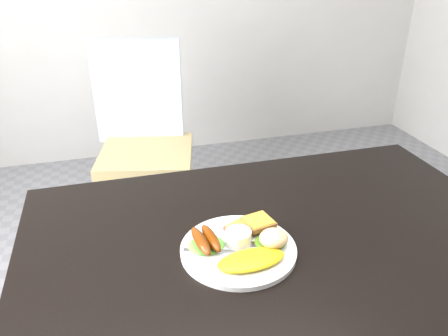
{
  "coord_description": "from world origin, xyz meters",
  "views": [
    {
      "loc": [
        -0.35,
        -0.77,
        1.36
      ],
      "look_at": [
        -0.11,
        0.1,
        0.9
      ],
      "focal_mm": 35.0,
      "sensor_mm": 36.0,
      "label": 1
    }
  ],
  "objects": [
    {
      "name": "dining_table",
      "position": [
        0.0,
        0.0,
        0.73
      ],
      "size": [
        1.2,
        0.8,
        0.04
      ],
      "primitive_type": "cube",
      "color": "black",
      "rests_on": "ground"
    },
    {
      "name": "dining_chair",
      "position": [
        -0.2,
        1.19,
        0.45
      ],
      "size": [
        0.53,
        0.53,
        0.05
      ],
      "primitive_type": "cube",
      "rotation": [
        0.0,
        0.0,
        -0.23
      ],
      "color": "tan",
      "rests_on": "ground"
    },
    {
      "name": "person",
      "position": [
        -0.13,
        0.45,
        0.65
      ],
      "size": [
        0.49,
        0.35,
        1.29
      ],
      "primitive_type": "imported",
      "rotation": [
        0.0,
        0.0,
        3.05
      ],
      "color": "navy",
      "rests_on": "ground"
    },
    {
      "name": "plate",
      "position": [
        -0.11,
        -0.02,
        0.76
      ],
      "size": [
        0.26,
        0.26,
        0.01
      ],
      "primitive_type": "cylinder",
      "color": "white",
      "rests_on": "dining_table"
    },
    {
      "name": "lettuce_left",
      "position": [
        -0.18,
        -0.0,
        0.77
      ],
      "size": [
        0.09,
        0.08,
        0.01
      ],
      "primitive_type": "ellipsoid",
      "rotation": [
        0.0,
        0.0,
        0.1
      ],
      "color": "#459228",
      "rests_on": "plate"
    },
    {
      "name": "lettuce_right",
      "position": [
        -0.04,
        -0.03,
        0.77
      ],
      "size": [
        0.09,
        0.08,
        0.01
      ],
      "primitive_type": "ellipsoid",
      "rotation": [
        0.0,
        0.0,
        0.21
      ],
      "color": "#529C1F",
      "rests_on": "plate"
    },
    {
      "name": "omelette",
      "position": [
        -0.1,
        -0.08,
        0.77
      ],
      "size": [
        0.16,
        0.08,
        0.02
      ],
      "primitive_type": "ellipsoid",
      "rotation": [
        0.0,
        0.0,
        0.08
      ],
      "color": "yellow",
      "rests_on": "plate"
    },
    {
      "name": "sausage_a",
      "position": [
        -0.19,
        -0.01,
        0.78
      ],
      "size": [
        0.04,
        0.11,
        0.03
      ],
      "primitive_type": "ellipsoid",
      "rotation": [
        0.0,
        0.0,
        0.12
      ],
      "color": "#67300A",
      "rests_on": "lettuce_left"
    },
    {
      "name": "sausage_b",
      "position": [
        -0.17,
        -0.0,
        0.78
      ],
      "size": [
        0.04,
        0.11,
        0.03
      ],
      "primitive_type": "ellipsoid",
      "rotation": [
        0.0,
        0.0,
        0.11
      ],
      "color": "#5C2304",
      "rests_on": "lettuce_left"
    },
    {
      "name": "ramekin",
      "position": [
        -0.11,
        -0.01,
        0.78
      ],
      "size": [
        0.07,
        0.07,
        0.03
      ],
      "primitive_type": "cylinder",
      "rotation": [
        0.0,
        0.0,
        -0.26
      ],
      "color": "white",
      "rests_on": "plate"
    },
    {
      "name": "toast_a",
      "position": [
        -0.08,
        0.03,
        0.77
      ],
      "size": [
        0.09,
        0.09,
        0.01
      ],
      "primitive_type": "cube",
      "rotation": [
        0.0,
        0.0,
        0.47
      ],
      "color": "brown",
      "rests_on": "plate"
    },
    {
      "name": "toast_b",
      "position": [
        -0.04,
        0.03,
        0.78
      ],
      "size": [
        0.08,
        0.08,
        0.01
      ],
      "primitive_type": "cube",
      "rotation": [
        0.0,
        0.0,
        0.21
      ],
      "color": "brown",
      "rests_on": "toast_a"
    },
    {
      "name": "potato_salad",
      "position": [
        -0.03,
        -0.04,
        0.79
      ],
      "size": [
        0.08,
        0.08,
        0.04
      ],
      "primitive_type": "ellipsoid",
      "rotation": [
        0.0,
        0.0,
        0.35
      ],
      "color": "beige",
      "rests_on": "lettuce_right"
    },
    {
      "name": "fork",
      "position": [
        -0.16,
        -0.03,
        0.76
      ],
      "size": [
        0.15,
        0.06,
        0.0
      ],
      "primitive_type": "cube",
      "rotation": [
        0.0,
        0.0,
        -0.34
      ],
      "color": "#ADAFB7",
      "rests_on": "plate"
    }
  ]
}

